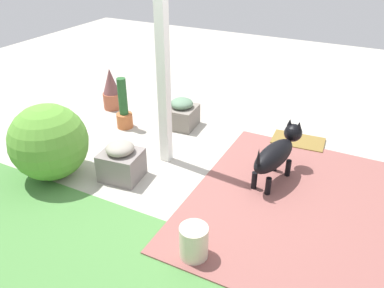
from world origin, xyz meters
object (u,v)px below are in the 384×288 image
(doormat, at_px, (298,141))
(dog, at_px, (277,153))
(stone_planter_mid, at_px, (121,162))
(stone_planter_nearest, at_px, (182,114))
(round_shrub, at_px, (49,142))
(porch_pillar, at_px, (163,55))
(ceramic_urn, at_px, (194,243))
(terracotta_pot_tall, at_px, (124,110))
(terracotta_pot_spiky, at_px, (111,90))

(doormat, bearing_deg, dog, 87.97)
(stone_planter_mid, bearing_deg, dog, -155.01)
(stone_planter_nearest, height_order, round_shrub, round_shrub)
(porch_pillar, distance_m, ceramic_urn, 1.87)
(terracotta_pot_tall, bearing_deg, ceramic_urn, 138.39)
(stone_planter_nearest, bearing_deg, porch_pillar, 106.43)
(stone_planter_mid, bearing_deg, terracotta_pot_tall, -55.55)
(dog, bearing_deg, terracotta_pot_spiky, -15.49)
(terracotta_pot_spiky, distance_m, dog, 2.74)
(porch_pillar, distance_m, dog, 1.51)
(dog, bearing_deg, terracotta_pot_tall, -8.29)
(stone_planter_nearest, relative_size, ceramic_urn, 1.41)
(porch_pillar, xyz_separation_m, stone_planter_mid, (0.23, 0.53, -1.02))
(porch_pillar, bearing_deg, round_shrub, 42.31)
(stone_planter_mid, xyz_separation_m, doormat, (-1.48, -1.61, -0.18))
(dog, relative_size, ceramic_urn, 2.78)
(stone_planter_nearest, height_order, doormat, stone_planter_nearest)
(stone_planter_mid, distance_m, doormat, 2.20)
(doormat, bearing_deg, terracotta_pot_spiky, 4.43)
(stone_planter_nearest, distance_m, doormat, 1.53)
(stone_planter_nearest, xyz_separation_m, ceramic_urn, (-1.20, 2.02, -0.03))
(round_shrub, bearing_deg, stone_planter_nearest, -111.93)
(ceramic_urn, xyz_separation_m, doormat, (-0.30, -2.28, -0.14))
(porch_pillar, relative_size, dog, 2.90)
(round_shrub, height_order, terracotta_pot_tall, round_shrub)
(stone_planter_nearest, height_order, terracotta_pot_spiky, terracotta_pot_spiky)
(dog, bearing_deg, doormat, -92.03)
(round_shrub, relative_size, ceramic_urn, 2.65)
(stone_planter_mid, relative_size, doormat, 0.71)
(round_shrub, bearing_deg, stone_planter_mid, -156.86)
(terracotta_pot_tall, bearing_deg, doormat, -163.67)
(stone_planter_nearest, bearing_deg, dog, 154.99)
(porch_pillar, bearing_deg, ceramic_urn, 128.54)
(dog, bearing_deg, stone_planter_mid, 24.99)
(stone_planter_nearest, xyz_separation_m, doormat, (-1.49, -0.26, -0.16))
(stone_planter_mid, height_order, doormat, stone_planter_mid)
(porch_pillar, bearing_deg, stone_planter_nearest, -73.57)
(porch_pillar, height_order, dog, porch_pillar)
(stone_planter_mid, xyz_separation_m, terracotta_pot_spiky, (1.20, -1.41, 0.09))
(terracotta_pot_tall, relative_size, terracotta_pot_spiky, 1.13)
(terracotta_pot_tall, distance_m, ceramic_urn, 2.49)
(porch_pillar, relative_size, stone_planter_mid, 5.46)
(round_shrub, xyz_separation_m, doormat, (-2.16, -1.90, -0.39))
(dog, relative_size, doormat, 1.34)
(stone_planter_nearest, relative_size, terracotta_pot_tall, 0.63)
(porch_pillar, distance_m, round_shrub, 1.47)
(ceramic_urn, bearing_deg, doormat, -97.37)
(terracotta_pot_spiky, height_order, doormat, terracotta_pot_spiky)
(porch_pillar, height_order, round_shrub, porch_pillar)
(stone_planter_mid, height_order, round_shrub, round_shrub)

